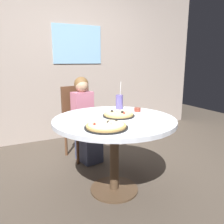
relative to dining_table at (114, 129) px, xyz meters
name	(u,v)px	position (x,y,z in m)	size (l,w,h in m)	color
ground_plane	(114,190)	(0.00, 0.00, -0.65)	(8.00, 8.00, 0.00)	#4C4238
wall_with_window	(61,50)	(0.00, 1.89, 0.80)	(5.20, 0.14, 2.90)	#A8998E
dining_table	(114,129)	(0.00, 0.00, 0.00)	(1.16, 1.16, 0.75)	silver
chair_wooden	(79,117)	(-0.02, 1.02, -0.12)	(0.46, 0.46, 0.95)	brown
diner_child	(86,124)	(0.01, 0.84, -0.16)	(0.31, 0.43, 1.08)	#3F4766
pizza_veggie	(119,115)	(0.07, 0.05, 0.12)	(0.31, 0.31, 0.05)	black
pizza_cheese	(106,126)	(-0.21, -0.26, 0.12)	(0.35, 0.35, 0.05)	black
soda_cup	(119,102)	(0.24, 0.35, 0.19)	(0.08, 0.08, 0.31)	#6659A5
sauce_bowl	(137,110)	(0.35, 0.15, 0.12)	(0.07, 0.07, 0.04)	brown
plate_small	(96,109)	(-0.01, 0.42, 0.11)	(0.18, 0.18, 0.01)	white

